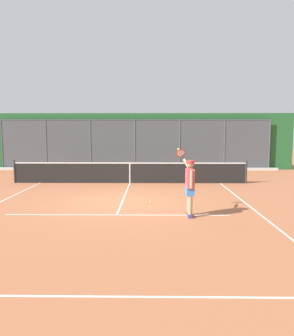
% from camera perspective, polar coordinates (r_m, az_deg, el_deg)
% --- Properties ---
extents(ground_plane, '(60.00, 60.00, 0.00)m').
position_cam_1_polar(ground_plane, '(11.47, -4.30, -5.87)').
color(ground_plane, '#A8603D').
extents(court_line_markings, '(8.44, 10.61, 0.01)m').
position_cam_1_polar(court_line_markings, '(9.54, -5.37, -8.43)').
color(court_line_markings, white).
rests_on(court_line_markings, ground).
extents(fence_backdrop, '(19.46, 1.37, 3.48)m').
position_cam_1_polar(fence_backdrop, '(21.09, -1.96, 4.57)').
color(fence_backdrop, '#474C51').
rests_on(fence_backdrop, ground).
extents(tennis_net, '(10.85, 0.09, 1.07)m').
position_cam_1_polar(tennis_net, '(15.42, -2.97, -0.78)').
color(tennis_net, '#2D2D2D').
rests_on(tennis_net, ground).
extents(tennis_player, '(0.49, 1.36, 1.90)m').
position_cam_1_polar(tennis_player, '(9.54, 7.32, -2.73)').
color(tennis_player, navy).
rests_on(tennis_player, ground).
extents(tennis_ball_mid_court, '(0.07, 0.07, 0.07)m').
position_cam_1_polar(tennis_ball_mid_court, '(11.31, 0.65, -5.86)').
color(tennis_ball_mid_court, '#D6E042').
rests_on(tennis_ball_mid_court, ground).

